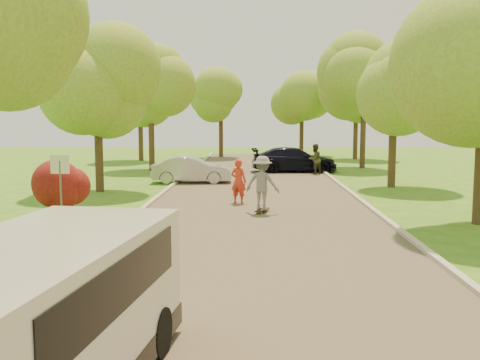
# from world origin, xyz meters

# --- Properties ---
(ground) EXTENTS (100.00, 100.00, 0.00)m
(ground) POSITION_xyz_m (0.00, 0.00, 0.00)
(ground) COLOR #31711B
(ground) RESTS_ON ground
(road) EXTENTS (8.00, 60.00, 0.01)m
(road) POSITION_xyz_m (0.00, 8.00, 0.01)
(road) COLOR #4C4438
(road) RESTS_ON ground
(curb_left) EXTENTS (0.18, 60.00, 0.12)m
(curb_left) POSITION_xyz_m (-4.05, 8.00, 0.06)
(curb_left) COLOR #B2AD9E
(curb_left) RESTS_ON ground
(curb_right) EXTENTS (0.18, 60.00, 0.12)m
(curb_right) POSITION_xyz_m (4.05, 8.00, 0.06)
(curb_right) COLOR #B2AD9E
(curb_right) RESTS_ON ground
(street_sign) EXTENTS (0.55, 0.06, 2.17)m
(street_sign) POSITION_xyz_m (-5.80, 4.00, 1.56)
(street_sign) COLOR #59595E
(street_sign) RESTS_ON ground
(red_shrub) EXTENTS (1.70, 1.70, 1.95)m
(red_shrub) POSITION_xyz_m (-6.30, 5.50, 1.10)
(red_shrub) COLOR #382619
(red_shrub) RESTS_ON ground
(tree_l_midb) EXTENTS (4.30, 4.20, 6.62)m
(tree_l_midb) POSITION_xyz_m (-6.81, 12.00, 4.59)
(tree_l_midb) COLOR #382619
(tree_l_midb) RESTS_ON ground
(tree_l_far) EXTENTS (4.92, 4.80, 7.79)m
(tree_l_far) POSITION_xyz_m (-6.39, 22.00, 5.47)
(tree_l_far) COLOR #382619
(tree_l_far) RESTS_ON ground
(tree_r_midb) EXTENTS (4.51, 4.40, 7.01)m
(tree_r_midb) POSITION_xyz_m (6.60, 14.00, 4.88)
(tree_r_midb) COLOR #382619
(tree_r_midb) RESTS_ON ground
(tree_r_far) EXTENTS (5.33, 5.20, 8.34)m
(tree_r_far) POSITION_xyz_m (7.23, 24.00, 5.83)
(tree_r_far) COLOR #382619
(tree_r_far) RESTS_ON ground
(tree_bg_a) EXTENTS (5.12, 5.00, 7.72)m
(tree_bg_a) POSITION_xyz_m (-8.78, 30.00, 5.31)
(tree_bg_a) COLOR #382619
(tree_bg_a) RESTS_ON ground
(tree_bg_b) EXTENTS (5.12, 5.00, 7.95)m
(tree_bg_b) POSITION_xyz_m (8.22, 32.00, 5.54)
(tree_bg_b) COLOR #382619
(tree_bg_b) RESTS_ON ground
(tree_bg_c) EXTENTS (4.92, 4.80, 7.33)m
(tree_bg_c) POSITION_xyz_m (-2.79, 34.00, 5.02)
(tree_bg_c) COLOR #382619
(tree_bg_c) RESTS_ON ground
(tree_bg_d) EXTENTS (5.12, 5.00, 7.72)m
(tree_bg_d) POSITION_xyz_m (4.22, 36.00, 5.31)
(tree_bg_d) COLOR #382619
(tree_bg_d) RESTS_ON ground
(minivan) EXTENTS (2.64, 5.32, 1.90)m
(minivan) POSITION_xyz_m (-2.49, -6.01, 1.00)
(minivan) COLOR silver
(minivan) RESTS_ON ground
(silver_sedan) EXTENTS (4.08, 1.58, 1.32)m
(silver_sedan) POSITION_xyz_m (-3.30, 15.42, 0.66)
(silver_sedan) COLOR #ABABB0
(silver_sedan) RESTS_ON ground
(dark_sedan) EXTENTS (5.29, 2.38, 1.51)m
(dark_sedan) POSITION_xyz_m (2.30, 21.20, 0.75)
(dark_sedan) COLOR black
(dark_sedan) RESTS_ON ground
(longboard) EXTENTS (0.58, 0.98, 0.11)m
(longboard) POSITION_xyz_m (0.17, 6.75, 0.10)
(longboard) COLOR black
(longboard) RESTS_ON ground
(skateboarder) EXTENTS (1.36, 1.06, 1.85)m
(skateboarder) POSITION_xyz_m (0.17, 6.75, 1.04)
(skateboarder) COLOR slate
(skateboarder) RESTS_ON longboard
(person_striped) EXTENTS (0.73, 0.62, 1.70)m
(person_striped) POSITION_xyz_m (-0.71, 8.80, 0.85)
(person_striped) COLOR red
(person_striped) RESTS_ON ground
(person_olive) EXTENTS (1.10, 1.07, 1.78)m
(person_olive) POSITION_xyz_m (3.40, 19.79, 0.89)
(person_olive) COLOR #32351F
(person_olive) RESTS_ON ground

